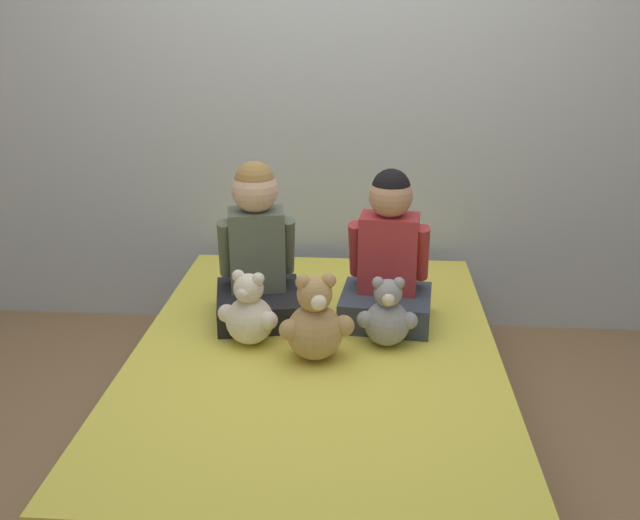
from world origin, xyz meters
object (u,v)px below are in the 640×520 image
child_on_left (257,253)px  teddy_bear_held_by_left_child (249,313)px  bed (316,393)px  teddy_bear_between_children (316,323)px  child_on_right (388,260)px  teddy_bear_held_by_right_child (387,317)px

child_on_left → teddy_bear_held_by_left_child: 0.30m
bed → teddy_bear_between_children: teddy_bear_between_children is taller
child_on_right → teddy_bear_held_by_right_child: size_ratio=2.28×
bed → child_on_right: (0.27, 0.27, 0.46)m
bed → teddy_bear_held_by_right_child: bearing=9.5°
bed → child_on_left: size_ratio=3.01×
child_on_right → teddy_bear_held_by_left_child: bearing=-148.4°
teddy_bear_held_by_right_child → teddy_bear_between_children: size_ratio=0.84×
child_on_left → child_on_right: child_on_left is taller
teddy_bear_between_children → child_on_left: bearing=112.9°
bed → teddy_bear_held_by_left_child: size_ratio=6.64×
child_on_right → teddy_bear_between_children: bearing=-120.8°
bed → teddy_bear_between_children: size_ratio=5.91×
child_on_left → child_on_right: bearing=-12.0°
bed → teddy_bear_between_children: (0.01, -0.08, 0.34)m
teddy_bear_held_by_right_child → teddy_bear_between_children: teddy_bear_between_children is taller
child_on_left → teddy_bear_held_by_right_child: size_ratio=2.35×
child_on_left → teddy_bear_held_by_left_child: (0.01, -0.26, -0.15)m
child_on_left → bed: bearing=-57.9°
child_on_right → teddy_bear_between_children: size_ratio=1.90×
bed → child_on_left: child_on_left is taller
bed → child_on_right: bearing=45.4°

